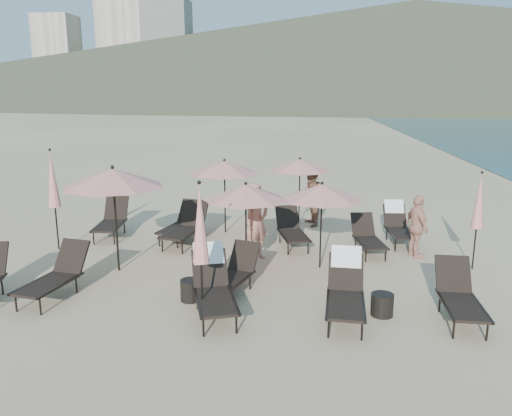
# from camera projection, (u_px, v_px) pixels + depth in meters

# --- Properties ---
(ground) EXTENTS (800.00, 800.00, 0.00)m
(ground) POSITION_uv_depth(u_px,v_px,m) (274.00, 305.00, 9.62)
(ground) COLOR #D6BA8C
(ground) RESTS_ON ground
(volcanic_headland) EXTENTS (690.00, 690.00, 55.00)m
(volcanic_headland) POSITION_uv_depth(u_px,v_px,m) (432.00, 52.00, 289.59)
(volcanic_headland) COLOR brown
(volcanic_headland) RESTS_ON ground
(hotel_skyline) EXTENTS (109.00, 82.00, 55.00)m
(hotel_skyline) POSITION_uv_depth(u_px,v_px,m) (139.00, 55.00, 276.27)
(hotel_skyline) COLOR beige
(hotel_skyline) RESTS_ON ground
(lounger_1) EXTENTS (0.96, 1.82, 0.99)m
(lounger_1) POSITION_uv_depth(u_px,v_px,m) (55.00, 275.00, 9.92)
(lounger_1) COLOR black
(lounger_1) RESTS_ON ground
(lounger_2) EXTENTS (1.04, 1.68, 0.91)m
(lounger_2) POSITION_uv_depth(u_px,v_px,m) (234.00, 272.00, 10.18)
(lounger_2) COLOR black
(lounger_2) RESTS_ON ground
(lounger_3) EXTENTS (1.19, 1.96, 1.15)m
(lounger_3) POSITION_uv_depth(u_px,v_px,m) (213.00, 284.00, 9.22)
(lounger_3) COLOR black
(lounger_3) RESTS_ON ground
(lounger_4) EXTENTS (0.77, 1.84, 1.12)m
(lounger_4) POSITION_uv_depth(u_px,v_px,m) (346.00, 288.00, 9.07)
(lounger_4) COLOR black
(lounger_4) RESTS_ON ground
(lounger_5) EXTENTS (0.69, 1.71, 0.97)m
(lounger_5) POSITION_uv_depth(u_px,v_px,m) (459.00, 295.00, 8.94)
(lounger_5) COLOR black
(lounger_5) RESTS_ON ground
(lounger_6) EXTENTS (0.86, 1.83, 1.01)m
(lounger_6) POSITION_uv_depth(u_px,v_px,m) (112.00, 220.00, 14.15)
(lounger_6) COLOR black
(lounger_6) RESTS_ON ground
(lounger_7) EXTENTS (1.04, 1.90, 1.03)m
(lounger_7) POSITION_uv_depth(u_px,v_px,m) (186.00, 226.00, 13.43)
(lounger_7) COLOR black
(lounger_7) RESTS_ON ground
(lounger_8) EXTENTS (1.02, 1.82, 0.99)m
(lounger_8) POSITION_uv_depth(u_px,v_px,m) (182.00, 223.00, 13.88)
(lounger_8) COLOR black
(lounger_8) RESTS_ON ground
(lounger_9) EXTENTS (1.03, 1.75, 0.95)m
(lounger_9) POSITION_uv_depth(u_px,v_px,m) (291.00, 230.00, 13.27)
(lounger_9) COLOR black
(lounger_9) RESTS_ON ground
(lounger_10) EXTENTS (0.85, 1.64, 0.90)m
(lounger_10) POSITION_uv_depth(u_px,v_px,m) (368.00, 237.00, 12.70)
(lounger_10) COLOR black
(lounger_10) RESTS_ON ground
(lounger_11) EXTENTS (0.74, 1.72, 1.05)m
(lounger_11) POSITION_uv_depth(u_px,v_px,m) (398.00, 224.00, 13.58)
(lounger_11) COLOR black
(lounger_11) RESTS_ON ground
(umbrella_open_0) EXTENTS (2.27, 2.27, 2.44)m
(umbrella_open_0) POSITION_uv_depth(u_px,v_px,m) (113.00, 178.00, 11.02)
(umbrella_open_0) COLOR black
(umbrella_open_0) RESTS_ON ground
(umbrella_open_1) EXTENTS (1.92, 1.92, 2.06)m
(umbrella_open_1) POSITION_uv_depth(u_px,v_px,m) (246.00, 192.00, 11.15)
(umbrella_open_1) COLOR black
(umbrella_open_1) RESTS_ON ground
(umbrella_open_2) EXTENTS (1.90, 1.90, 2.05)m
(umbrella_open_2) POSITION_uv_depth(u_px,v_px,m) (322.00, 192.00, 11.28)
(umbrella_open_2) COLOR black
(umbrella_open_2) RESTS_ON ground
(umbrella_open_3) EXTENTS (2.02, 2.02, 2.17)m
(umbrella_open_3) POSITION_uv_depth(u_px,v_px,m) (225.00, 167.00, 14.19)
(umbrella_open_3) COLOR black
(umbrella_open_3) RESTS_ON ground
(umbrella_open_4) EXTENTS (1.93, 1.93, 2.08)m
(umbrella_open_4) POSITION_uv_depth(u_px,v_px,m) (300.00, 165.00, 15.22)
(umbrella_open_4) COLOR black
(umbrella_open_4) RESTS_ON ground
(umbrella_closed_0) EXTENTS (0.30, 0.30, 2.55)m
(umbrella_closed_0) POSITION_uv_depth(u_px,v_px,m) (200.00, 225.00, 8.61)
(umbrella_closed_0) COLOR black
(umbrella_closed_0) RESTS_ON ground
(umbrella_closed_1) EXTENTS (0.27, 0.27, 2.30)m
(umbrella_closed_1) POSITION_uv_depth(u_px,v_px,m) (479.00, 202.00, 11.24)
(umbrella_closed_1) COLOR black
(umbrella_closed_1) RESTS_ON ground
(umbrella_closed_2) EXTENTS (0.31, 0.31, 2.64)m
(umbrella_closed_2) POSITION_uv_depth(u_px,v_px,m) (53.00, 180.00, 12.68)
(umbrella_closed_2) COLOR black
(umbrella_closed_2) RESTS_ON ground
(side_table_0) EXTENTS (0.40, 0.40, 0.42)m
(side_table_0) POSITION_uv_depth(u_px,v_px,m) (190.00, 290.00, 9.81)
(side_table_0) COLOR black
(side_table_0) RESTS_ON ground
(side_table_1) EXTENTS (0.41, 0.41, 0.41)m
(side_table_1) POSITION_uv_depth(u_px,v_px,m) (382.00, 305.00, 9.14)
(side_table_1) COLOR black
(side_table_1) RESTS_ON ground
(beachgoer_a) EXTENTS (0.80, 0.82, 1.90)m
(beachgoer_a) POSITION_uv_depth(u_px,v_px,m) (256.00, 222.00, 12.08)
(beachgoer_a) COLOR #B47262
(beachgoer_a) RESTS_ON ground
(beachgoer_b) EXTENTS (0.88, 1.02, 1.79)m
(beachgoer_b) POSITION_uv_depth(u_px,v_px,m) (311.00, 197.00, 15.16)
(beachgoer_b) COLOR #90614A
(beachgoer_b) RESTS_ON ground
(beachgoer_c) EXTENTS (0.66, 1.00, 1.57)m
(beachgoer_c) POSITION_uv_depth(u_px,v_px,m) (417.00, 227.00, 12.24)
(beachgoer_c) COLOR tan
(beachgoer_c) RESTS_ON ground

